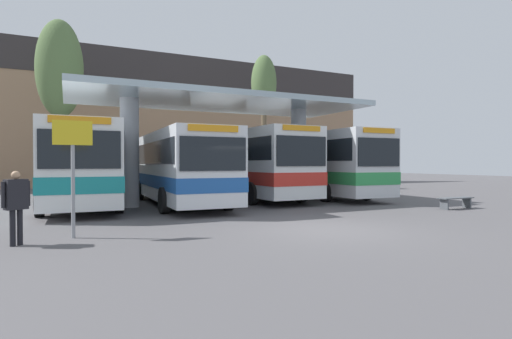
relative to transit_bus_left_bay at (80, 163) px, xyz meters
name	(u,v)px	position (x,y,z in m)	size (l,w,h in m)	color
ground_plane	(325,229)	(5.98, -9.28, -1.84)	(100.00, 100.00, 0.00)	#565456
townhouse_backdrop	(155,109)	(5.98, 14.39, 4.45)	(40.00, 0.58, 10.85)	#9E7A5B
station_canopy	(222,114)	(5.98, -1.16, 2.27)	(13.24, 5.63, 4.79)	silver
transit_bus_left_bay	(80,163)	(0.00, 0.00, 0.00)	(3.03, 10.17, 3.32)	white
transit_bus_center_bay	(177,165)	(3.98, -0.78, -0.09)	(2.89, 10.48, 3.14)	silver
transit_bus_right_bay	(246,162)	(7.99, 0.62, 0.05)	(3.13, 10.53, 3.41)	white
transit_bus_far_right_bay	(307,162)	(11.89, 0.84, 0.04)	(2.92, 12.10, 3.40)	silver
waiting_bench_near_pillar	(456,200)	(13.62, -7.48, -1.50)	(1.64, 0.44, 0.46)	#4C5156
info_sign_platform	(73,154)	(-0.38, -7.74, 0.22)	(0.90, 0.09, 2.89)	gray
pedestrian_waiting	(16,200)	(-1.54, -8.21, -0.82)	(0.57, 0.43, 1.67)	black
poplar_tree_behind_left	(264,87)	(12.56, 7.71, 5.58)	(1.86, 1.86, 9.75)	brown
poplar_tree_behind_right	(60,70)	(-0.88, 8.60, 5.65)	(2.71, 2.71, 10.56)	brown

